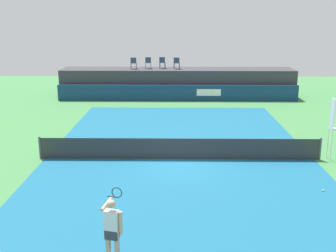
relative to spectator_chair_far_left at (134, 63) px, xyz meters
The scene contains 14 objects.
ground_plane 12.85m from the spectator_chair_far_left, 74.25° to the right, with size 48.00×48.00×0.00m, color #3D7A42.
court_inner 15.70m from the spectator_chair_far_left, 77.27° to the right, with size 12.00×22.00×0.00m, color #16597A.
sponsor_wall 4.31m from the spectator_chair_far_left, 24.92° to the right, with size 18.00×0.22×1.20m.
spectator_platform 3.77m from the spectator_chair_far_left, ahead, with size 18.00×2.80×2.20m, color #38383D.
spectator_chair_far_left is the anchor object (origin of this frame).
spectator_chair_left 1.15m from the spectator_chair_far_left, 13.87° to the left, with size 0.46×0.46×0.89m.
spectator_chair_center 2.26m from the spectator_chair_far_left, 10.79° to the left, with size 0.47×0.47×0.89m.
spectator_chair_right 3.34m from the spectator_chair_far_left, ahead, with size 0.47×0.47×0.89m.
umpire_chair 18.19m from the spectator_chair_far_left, 56.22° to the right, with size 0.45×0.45×2.76m.
tennis_net 15.63m from the spectator_chair_far_left, 77.27° to the right, with size 12.40×0.02×0.95m, color #2D2D2D.
net_post_near 15.50m from the spectator_chair_far_left, 100.48° to the right, with size 0.10×0.10×1.00m, color #4C4C51.
net_post_far 18.02m from the spectator_chair_far_left, 57.51° to the right, with size 0.10×0.10×1.00m, color #4C4C51.
tennis_player 23.49m from the spectator_chair_far_left, 86.01° to the right, with size 0.56×1.23×1.77m.
tennis_ball 20.69m from the spectator_chair_far_left, 65.25° to the right, with size 0.07×0.07×0.07m, color #D8EA33.
Camera 1 is at (-0.22, -17.99, 6.15)m, focal length 45.56 mm.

